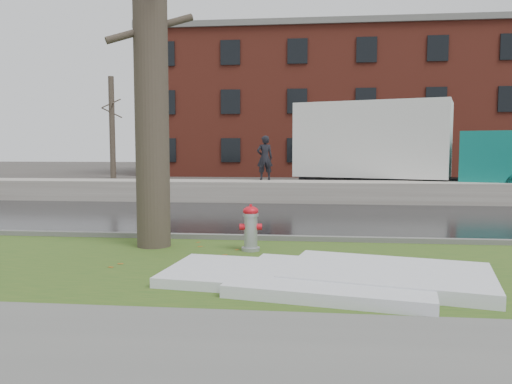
# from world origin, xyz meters

# --- Properties ---
(ground) EXTENTS (120.00, 120.00, 0.00)m
(ground) POSITION_xyz_m (0.00, 0.00, 0.00)
(ground) COLOR #47423D
(ground) RESTS_ON ground
(verge) EXTENTS (60.00, 4.50, 0.04)m
(verge) POSITION_xyz_m (0.00, -1.25, 0.02)
(verge) COLOR #2B4F1A
(verge) RESTS_ON ground
(sidewalk) EXTENTS (60.00, 3.00, 0.05)m
(sidewalk) POSITION_xyz_m (0.00, -5.00, 0.03)
(sidewalk) COLOR slate
(sidewalk) RESTS_ON ground
(road) EXTENTS (60.00, 7.00, 0.03)m
(road) POSITION_xyz_m (0.00, 4.50, 0.01)
(road) COLOR black
(road) RESTS_ON ground
(parking_lot) EXTENTS (60.00, 9.00, 0.03)m
(parking_lot) POSITION_xyz_m (0.00, 13.00, 0.01)
(parking_lot) COLOR slate
(parking_lot) RESTS_ON ground
(curb) EXTENTS (60.00, 0.15, 0.14)m
(curb) POSITION_xyz_m (0.00, 1.00, 0.07)
(curb) COLOR slate
(curb) RESTS_ON ground
(snowbank) EXTENTS (60.00, 1.60, 0.75)m
(snowbank) POSITION_xyz_m (0.00, 8.70, 0.38)
(snowbank) COLOR #B0ABA1
(snowbank) RESTS_ON ground
(brick_building) EXTENTS (26.00, 12.00, 10.00)m
(brick_building) POSITION_xyz_m (2.00, 30.00, 5.00)
(brick_building) COLOR maroon
(brick_building) RESTS_ON ground
(bg_tree_left) EXTENTS (1.40, 1.62, 6.50)m
(bg_tree_left) POSITION_xyz_m (-12.00, 22.00, 3.33)
(bg_tree_left) COLOR brown
(bg_tree_left) RESTS_ON ground
(bg_tree_center) EXTENTS (1.40, 1.62, 6.50)m
(bg_tree_center) POSITION_xyz_m (-6.00, 26.00, 3.33)
(bg_tree_center) COLOR brown
(bg_tree_center) RESTS_ON ground
(fire_hydrant) EXTENTS (0.42, 0.37, 0.86)m
(fire_hydrant) POSITION_xyz_m (-0.43, -0.09, 0.50)
(fire_hydrant) COLOR #9FA3A7
(fire_hydrant) RESTS_ON verge
(tree) EXTENTS (1.49, 1.68, 7.97)m
(tree) POSITION_xyz_m (-2.33, 0.13, 4.05)
(tree) COLOR brown
(tree) RESTS_ON verge
(box_truck) EXTENTS (11.16, 5.25, 3.72)m
(box_truck) POSITION_xyz_m (4.25, 10.81, 1.96)
(box_truck) COLOR black
(box_truck) RESTS_ON ground
(worker) EXTENTS (0.69, 0.55, 1.64)m
(worker) POSITION_xyz_m (-1.01, 9.30, 1.57)
(worker) COLOR black
(worker) RESTS_ON snowbank
(snow_patch_near) EXTENTS (2.93, 2.45, 0.16)m
(snow_patch_near) POSITION_xyz_m (0.99, -2.30, 0.12)
(snow_patch_near) COLOR silver
(snow_patch_near) RESTS_ON verge
(snow_patch_far) EXTENTS (2.38, 1.85, 0.14)m
(snow_patch_far) POSITION_xyz_m (-0.30, -2.05, 0.11)
(snow_patch_far) COLOR silver
(snow_patch_far) RESTS_ON verge
(snow_patch_side) EXTENTS (3.14, 2.39, 0.18)m
(snow_patch_side) POSITION_xyz_m (1.74, -2.01, 0.13)
(snow_patch_side) COLOR silver
(snow_patch_side) RESTS_ON verge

